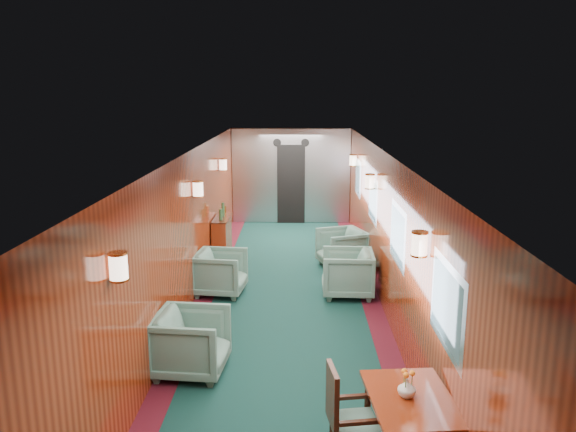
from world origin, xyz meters
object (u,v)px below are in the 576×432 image
object	(u,v)px
side_chair	(344,413)
armchair_left_near	(191,343)
armchair_left_far	(221,273)
armchair_right_near	(347,273)
armchair_right_far	(342,248)
credenza	(222,238)
dining_table	(411,410)

from	to	relation	value
side_chair	armchair_left_near	world-z (taller)	side_chair
armchair_left_far	armchair_right_near	size ratio (longest dim) A/B	0.96
armchair_left_far	armchair_right_far	xyz separation A→B (m)	(2.12, 1.48, 0.00)
credenza	armchair_right_far	world-z (taller)	credenza
dining_table	armchair_right_far	world-z (taller)	dining_table
credenza	side_chair	bearing A→B (deg)	-73.04
dining_table	side_chair	world-z (taller)	side_chair
dining_table	armchair_right_far	distance (m)	5.98
armchair_left_far	armchair_left_near	bearing A→B (deg)	-172.89
armchair_left_near	armchair_right_far	world-z (taller)	armchair_left_near
credenza	dining_table	bearing A→B (deg)	-68.91
side_chair	armchair_right_near	world-z (taller)	side_chair
credenza	armchair_right_far	bearing A→B (deg)	-11.53
dining_table	armchair_right_near	bearing A→B (deg)	87.20
credenza	armchair_left_near	xyz separation A→B (m)	(0.25, -4.65, -0.06)
armchair_left_near	armchair_right_near	distance (m)	3.37
dining_table	armchair_left_far	bearing A→B (deg)	111.86
dining_table	armchair_right_near	world-z (taller)	armchair_right_near
armchair_left_near	armchair_right_far	size ratio (longest dim) A/B	1.03
side_chair	credenza	world-z (taller)	credenza
side_chair	armchair_right_far	size ratio (longest dim) A/B	1.18
credenza	armchair_right_near	bearing A→B (deg)	-40.62
credenza	armchair_left_near	world-z (taller)	credenza
armchair_left_far	credenza	bearing A→B (deg)	13.64
armchair_left_far	armchair_right_far	world-z (taller)	armchair_right_far
dining_table	armchair_left_near	bearing A→B (deg)	136.33
armchair_left_near	armchair_right_far	distance (m)	4.67
side_chair	credenza	bearing A→B (deg)	98.45
armchair_right_far	armchair_left_near	bearing A→B (deg)	-47.00
armchair_right_near	side_chair	bearing A→B (deg)	-3.03
side_chair	armchair_right_far	world-z (taller)	side_chair
dining_table	armchair_left_near	distance (m)	2.88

